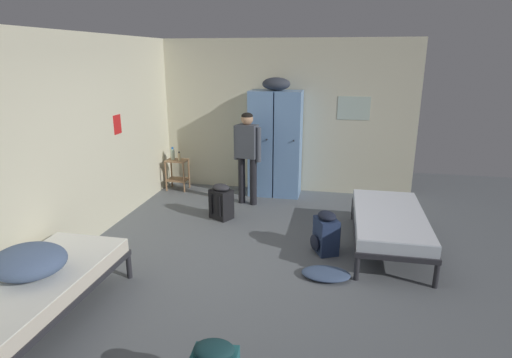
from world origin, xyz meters
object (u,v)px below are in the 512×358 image
object	(u,v)px
bed_left_front	(37,286)
clothes_pile_denim	(326,274)
bedding_heap	(29,261)
backpack_navy	(325,234)
shelf_unit	(177,172)
bed_right	(389,221)
backpack_black	(222,202)
lotion_bottle	(179,157)
locker_bank	(275,141)
person_traveler	(247,150)
water_bottle	(173,154)

from	to	relation	value
bed_left_front	clothes_pile_denim	xyz separation A→B (m)	(2.61, 1.37, -0.34)
bedding_heap	backpack_navy	world-z (taller)	bedding_heap
shelf_unit	clothes_pile_denim	xyz separation A→B (m)	(2.86, -2.73, -0.30)
bed_right	backpack_black	size ratio (longest dim) A/B	3.45
bedding_heap	clothes_pile_denim	size ratio (longest dim) A/B	1.22
bed_right	lotion_bottle	bearing A→B (deg)	153.63
locker_bank	lotion_bottle	size ratio (longest dim) A/B	12.28
person_traveler	clothes_pile_denim	xyz separation A→B (m)	(1.41, -2.23, -0.89)
person_traveler	water_bottle	size ratio (longest dim) A/B	6.58
bed_left_front	clothes_pile_denim	size ratio (longest dim) A/B	3.42
person_traveler	water_bottle	world-z (taller)	person_traveler
shelf_unit	backpack_black	bearing A→B (deg)	-45.45
water_bottle	backpack_navy	distance (m)	3.61
bed_left_front	backpack_navy	bearing A→B (deg)	37.94
bed_left_front	lotion_bottle	bearing A→B (deg)	92.54
backpack_navy	shelf_unit	bearing A→B (deg)	143.31
bed_right	clothes_pile_denim	world-z (taller)	bed_right
water_bottle	bed_left_front	bearing A→B (deg)	-85.42
lotion_bottle	clothes_pile_denim	bearing A→B (deg)	-43.96
shelf_unit	bedding_heap	xyz separation A→B (m)	(0.20, -4.09, 0.28)
person_traveler	lotion_bottle	xyz separation A→B (m)	(-1.38, 0.46, -0.29)
bed_left_front	backpack_black	bearing A→B (deg)	71.64
shelf_unit	backpack_black	size ratio (longest dim) A/B	1.04
bed_right	water_bottle	size ratio (longest dim) A/B	8.09
backpack_navy	clothes_pile_denim	world-z (taller)	backpack_navy
locker_bank	backpack_black	world-z (taller)	locker_bank
shelf_unit	person_traveler	bearing A→B (deg)	-18.93
bedding_heap	backpack_navy	xyz separation A→B (m)	(2.61, 1.99, -0.37)
person_traveler	clothes_pile_denim	distance (m)	2.79
water_bottle	locker_bank	bearing A→B (deg)	2.79
backpack_black	clothes_pile_denim	bearing A→B (deg)	-42.31
shelf_unit	lotion_bottle	bearing A→B (deg)	-29.74
shelf_unit	clothes_pile_denim	world-z (taller)	shelf_unit
bed_right	person_traveler	size ratio (longest dim) A/B	1.23
bedding_heap	clothes_pile_denim	distance (m)	3.04
locker_bank	person_traveler	bearing A→B (deg)	-121.46
person_traveler	backpack_black	bearing A→B (deg)	-108.67
bed_right	water_bottle	distance (m)	4.13
lotion_bottle	backpack_navy	distance (m)	3.45
lotion_bottle	clothes_pile_denim	world-z (taller)	lotion_bottle
locker_bank	bed_right	bearing A→B (deg)	-46.83
shelf_unit	water_bottle	size ratio (longest dim) A/B	2.43
bed_left_front	bedding_heap	bearing A→B (deg)	171.88
bed_left_front	backpack_black	size ratio (longest dim) A/B	3.45
water_bottle	clothes_pile_denim	world-z (taller)	water_bottle
clothes_pile_denim	backpack_navy	bearing A→B (deg)	93.94
bed_right	bedding_heap	world-z (taller)	bedding_heap
shelf_unit	lotion_bottle	distance (m)	0.31
shelf_unit	person_traveler	distance (m)	1.64
bed_right	bed_left_front	bearing A→B (deg)	-145.63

